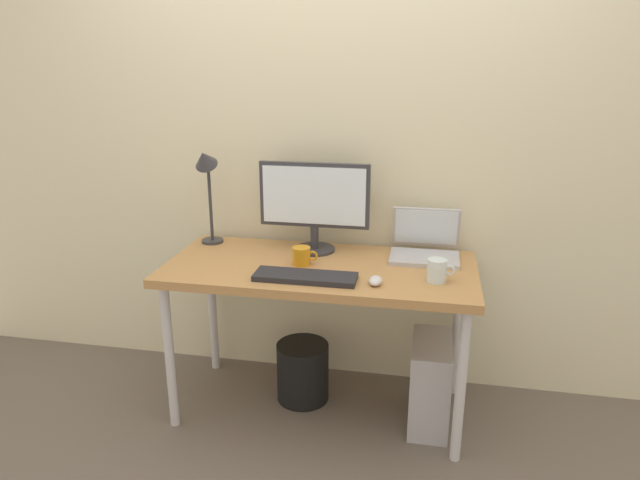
# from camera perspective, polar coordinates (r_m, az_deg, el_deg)

# --- Properties ---
(ground_plane) EXTENTS (6.00, 6.00, 0.00)m
(ground_plane) POSITION_cam_1_polar(r_m,az_deg,el_deg) (2.97, 0.00, -16.22)
(ground_plane) COLOR #665B51
(back_wall) EXTENTS (4.40, 0.04, 2.60)m
(back_wall) POSITION_cam_1_polar(r_m,az_deg,el_deg) (2.87, 1.50, 10.51)
(back_wall) COLOR beige
(back_wall) RESTS_ON ground_plane
(desk) EXTENTS (1.41, 0.65, 0.75)m
(desk) POSITION_cam_1_polar(r_m,az_deg,el_deg) (2.65, 0.00, -3.89)
(desk) COLOR #B7844C
(desk) RESTS_ON ground_plane
(monitor) EXTENTS (0.53, 0.20, 0.44)m
(monitor) POSITION_cam_1_polar(r_m,az_deg,el_deg) (2.75, -0.57, 3.86)
(monitor) COLOR #333338
(monitor) RESTS_ON desk
(laptop) EXTENTS (0.32, 0.28, 0.22)m
(laptop) POSITION_cam_1_polar(r_m,az_deg,el_deg) (2.77, 10.39, -0.47)
(laptop) COLOR #B2B2B7
(laptop) RESTS_ON desk
(desk_lamp) EXTENTS (0.11, 0.16, 0.50)m
(desk_lamp) POSITION_cam_1_polar(r_m,az_deg,el_deg) (2.88, -11.24, 6.43)
(desk_lamp) COLOR #333338
(desk_lamp) RESTS_ON desk
(keyboard) EXTENTS (0.44, 0.14, 0.02)m
(keyboard) POSITION_cam_1_polar(r_m,az_deg,el_deg) (2.46, -1.47, -3.67)
(keyboard) COLOR #232328
(keyboard) RESTS_ON desk
(mouse) EXTENTS (0.06, 0.09, 0.03)m
(mouse) POSITION_cam_1_polar(r_m,az_deg,el_deg) (2.41, 5.53, -4.04)
(mouse) COLOR silver
(mouse) RESTS_ON desk
(coffee_mug) EXTENTS (0.12, 0.08, 0.08)m
(coffee_mug) POSITION_cam_1_polar(r_m,az_deg,el_deg) (2.62, -1.82, -1.58)
(coffee_mug) COLOR orange
(coffee_mug) RESTS_ON desk
(glass_cup) EXTENTS (0.12, 0.08, 0.10)m
(glass_cup) POSITION_cam_1_polar(r_m,az_deg,el_deg) (2.47, 11.56, -2.99)
(glass_cup) COLOR silver
(glass_cup) RESTS_ON desk
(computer_tower) EXTENTS (0.18, 0.36, 0.42)m
(computer_tower) POSITION_cam_1_polar(r_m,az_deg,el_deg) (2.81, 10.86, -13.76)
(computer_tower) COLOR #B2B2B7
(computer_tower) RESTS_ON ground_plane
(wastebasket) EXTENTS (0.26, 0.26, 0.30)m
(wastebasket) POSITION_cam_1_polar(r_m,az_deg,el_deg) (2.96, -1.72, -12.92)
(wastebasket) COLOR black
(wastebasket) RESTS_ON ground_plane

